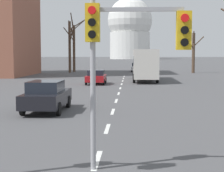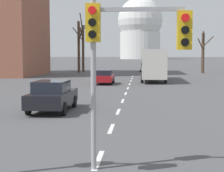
{
  "view_description": "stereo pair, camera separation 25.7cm",
  "coord_description": "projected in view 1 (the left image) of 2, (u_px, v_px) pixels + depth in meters",
  "views": [
    {
      "loc": [
        0.96,
        -3.65,
        3.0
      ],
      "look_at": [
        0.48,
        5.49,
        2.22
      ],
      "focal_mm": 60.0,
      "sensor_mm": 36.0,
      "label": 1
    },
    {
      "loc": [
        1.21,
        -3.63,
        3.0
      ],
      "look_at": [
        0.48,
        5.49,
        2.22
      ],
      "focal_mm": 60.0,
      "sensor_mm": 36.0,
      "label": 2
    }
  ],
  "objects": [
    {
      "name": "lane_stripe_1",
      "position": [
        97.0,
        160.0,
        10.59
      ],
      "size": [
        0.16,
        2.0,
        0.01
      ],
      "primitive_type": "cube",
      "color": "silver",
      "rests_on": "ground_plane"
    },
    {
      "name": "lane_stripe_2",
      "position": [
        107.0,
        129.0,
        15.07
      ],
      "size": [
        0.16,
        2.0,
        0.01
      ],
      "primitive_type": "cube",
      "color": "silver",
      "rests_on": "ground_plane"
    },
    {
      "name": "lane_stripe_3",
      "position": [
        113.0,
        112.0,
        19.55
      ],
      "size": [
        0.16,
        2.0,
        0.01
      ],
      "primitive_type": "cube",
      "color": "silver",
      "rests_on": "ground_plane"
    },
    {
      "name": "lane_stripe_4",
      "position": [
        116.0,
        101.0,
        24.02
      ],
      "size": [
        0.16,
        2.0,
        0.01
      ],
      "primitive_type": "cube",
      "color": "silver",
      "rests_on": "ground_plane"
    },
    {
      "name": "lane_stripe_5",
      "position": [
        119.0,
        93.0,
        28.5
      ],
      "size": [
        0.16,
        2.0,
        0.01
      ],
      "primitive_type": "cube",
      "color": "silver",
      "rests_on": "ground_plane"
    },
    {
      "name": "lane_stripe_6",
      "position": [
        120.0,
        88.0,
        32.98
      ],
      "size": [
        0.16,
        2.0,
        0.01
      ],
      "primitive_type": "cube",
      "color": "silver",
      "rests_on": "ground_plane"
    },
    {
      "name": "lane_stripe_7",
      "position": [
        122.0,
        84.0,
        37.46
      ],
      "size": [
        0.16,
        2.0,
        0.01
      ],
      "primitive_type": "cube",
      "color": "silver",
      "rests_on": "ground_plane"
    },
    {
      "name": "lane_stripe_8",
      "position": [
        123.0,
        81.0,
        41.93
      ],
      "size": [
        0.16,
        2.0,
        0.01
      ],
      "primitive_type": "cube",
      "color": "silver",
      "rests_on": "ground_plane"
    },
    {
      "name": "lane_stripe_9",
      "position": [
        124.0,
        78.0,
        46.41
      ],
      "size": [
        0.16,
        2.0,
        0.01
      ],
      "primitive_type": "cube",
      "color": "silver",
      "rests_on": "ground_plane"
    },
    {
      "name": "lane_stripe_10",
      "position": [
        124.0,
        76.0,
        50.89
      ],
      "size": [
        0.16,
        2.0,
        0.01
      ],
      "primitive_type": "cube",
      "color": "silver",
      "rests_on": "ground_plane"
    },
    {
      "name": "traffic_signal_centre_tall",
      "position": [
        126.0,
        42.0,
        9.43
      ],
      "size": [
        2.65,
        0.34,
        4.37
      ],
      "color": "#9E9EA3",
      "rests_on": "ground_plane"
    },
    {
      "name": "sedan_near_left",
      "position": [
        47.0,
        96.0,
        19.57
      ],
      "size": [
        1.97,
        4.58,
        1.61
      ],
      "color": "black",
      "rests_on": "ground_plane"
    },
    {
      "name": "sedan_near_right",
      "position": [
        136.0,
        67.0,
        63.83
      ],
      "size": [
        1.85,
        4.52,
        1.55
      ],
      "color": "silver",
      "rests_on": "ground_plane"
    },
    {
      "name": "sedan_mid_centre",
      "position": [
        96.0,
        77.0,
        37.33
      ],
      "size": [
        1.9,
        3.93,
        1.43
      ],
      "color": "maroon",
      "rests_on": "ground_plane"
    },
    {
      "name": "city_bus",
      "position": [
        145.0,
        63.0,
        41.99
      ],
      "size": [
        2.66,
        10.8,
        3.48
      ],
      "color": "beige",
      "rests_on": "ground_plane"
    },
    {
      "name": "bare_tree_left_near",
      "position": [
        73.0,
        44.0,
        62.93
      ],
      "size": [
        1.89,
        4.33,
        10.04
      ],
      "color": "brown",
      "rests_on": "ground_plane"
    },
    {
      "name": "bare_tree_left_far",
      "position": [
        71.0,
        44.0,
        60.3
      ],
      "size": [
        3.52,
        5.6,
        9.22
      ],
      "color": "brown",
      "rests_on": "ground_plane"
    },
    {
      "name": "bare_tree_right_far",
      "position": [
        194.0,
        52.0,
        59.44
      ],
      "size": [
        2.69,
        2.11,
        6.59
      ],
      "color": "brown",
      "rests_on": "ground_plane"
    },
    {
      "name": "capitol_dome",
      "position": [
        130.0,
        28.0,
        230.15
      ],
      "size": [
        27.34,
        27.34,
        38.61
      ],
      "color": "silver",
      "rests_on": "ground_plane"
    }
  ]
}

